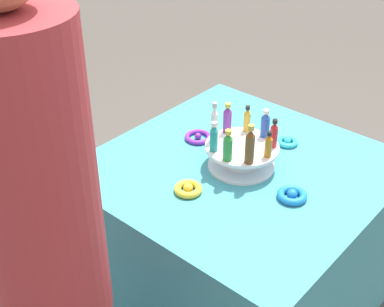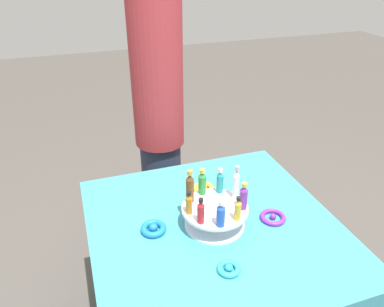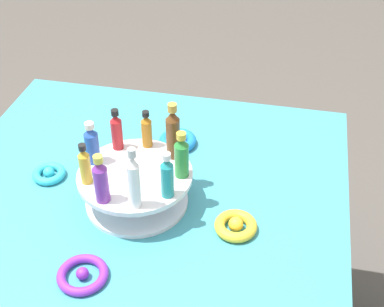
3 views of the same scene
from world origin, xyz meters
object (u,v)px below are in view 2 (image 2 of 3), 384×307
(display_stand, at_px, (215,216))
(bottle_clear, at_px, (236,184))
(person_figure, at_px, (159,119))
(bottle_gold, at_px, (238,209))
(bottle_blue, at_px, (221,214))
(bottle_amber, at_px, (189,203))
(bottle_brown, at_px, (190,187))
(bottle_red, at_px, (201,212))
(bottle_teal, at_px, (220,181))
(ribbon_bow_purple, at_px, (273,217))
(bottle_purple, at_px, (243,197))
(ribbon_bow_teal, at_px, (229,268))
(ribbon_bow_blue, at_px, (153,228))
(bottle_green, at_px, (202,182))
(ribbon_bow_gold, at_px, (204,188))

(display_stand, xyz_separation_m, bottle_clear, (-0.10, -0.03, 0.11))
(display_stand, bearing_deg, person_figure, -88.93)
(bottle_gold, bearing_deg, bottle_blue, 8.37)
(bottle_amber, distance_m, bottle_gold, 0.19)
(bottle_brown, distance_m, bottle_blue, 0.19)
(bottle_red, relative_size, person_figure, 0.06)
(bottle_teal, height_order, ribbon_bow_purple, bottle_teal)
(person_figure, bearing_deg, bottle_gold, 3.07)
(bottle_purple, height_order, ribbon_bow_teal, bottle_purple)
(bottle_purple, distance_m, bottle_blue, 0.14)
(bottle_blue, height_order, ribbon_bow_blue, bottle_blue)
(display_stand, xyz_separation_m, bottle_brown, (0.08, -0.07, 0.11))
(bottle_amber, bearing_deg, person_figure, -96.40)
(display_stand, xyz_separation_m, ribbon_bow_purple, (-0.24, 0.04, -0.04))
(bottle_green, relative_size, bottle_blue, 1.07)
(bottle_red, height_order, ribbon_bow_purple, bottle_red)
(ribbon_bow_purple, xyz_separation_m, ribbon_bow_blue, (0.49, -0.09, 0.00))
(bottle_blue, bearing_deg, bottle_brown, -71.63)
(bottle_green, bearing_deg, ribbon_bow_teal, 85.57)
(bottle_green, distance_m, bottle_red, 0.19)
(bottle_teal, relative_size, bottle_brown, 0.78)
(bottle_gold, xyz_separation_m, ribbon_bow_teal, (0.09, 0.15, -0.13))
(bottle_clear, relative_size, person_figure, 0.09)
(bottle_teal, distance_m, ribbon_bow_purple, 0.27)
(bottle_clear, xyz_separation_m, person_figure, (0.12, -0.80, -0.04))
(bottle_blue, bearing_deg, ribbon_bow_gold, -100.49)
(bottle_clear, height_order, person_figure, person_figure)
(ribbon_bow_blue, bearing_deg, bottle_red, 145.23)
(ribbon_bow_teal, distance_m, ribbon_bow_blue, 0.35)
(bottle_teal, distance_m, ribbon_bow_blue, 0.33)
(bottle_clear, xyz_separation_m, bottle_red, (0.19, 0.10, -0.02))
(bottle_clear, bearing_deg, bottle_blue, 48.37)
(display_stand, distance_m, bottle_teal, 0.14)
(bottle_gold, relative_size, ribbon_bow_purple, 0.97)
(ribbon_bow_gold, bearing_deg, bottle_blue, 79.51)
(bottle_red, relative_size, ribbon_bow_blue, 1.07)
(bottle_brown, height_order, ribbon_bow_purple, bottle_brown)
(ribbon_bow_teal, height_order, person_figure, person_figure)
(bottle_green, height_order, ribbon_bow_gold, bottle_green)
(ribbon_bow_teal, height_order, ribbon_bow_gold, ribbon_bow_gold)
(bottle_clear, relative_size, bottle_blue, 1.38)
(ribbon_bow_purple, bearing_deg, bottle_blue, 13.38)
(bottle_purple, relative_size, ribbon_bow_blue, 1.17)
(bottle_red, xyz_separation_m, ribbon_bow_purple, (-0.33, -0.02, -0.13))
(display_stand, relative_size, bottle_amber, 2.71)
(bottle_red, xyz_separation_m, ribbon_bow_gold, (-0.13, -0.31, -0.13))
(bottle_amber, bearing_deg, ribbon_bow_teal, 104.83)
(ribbon_bow_purple, bearing_deg, bottle_red, 4.23)
(person_figure, bearing_deg, bottle_brown, -6.00)
(bottle_purple, height_order, ribbon_bow_gold, bottle_purple)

